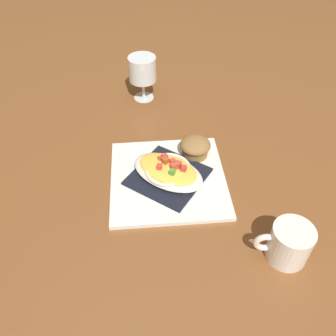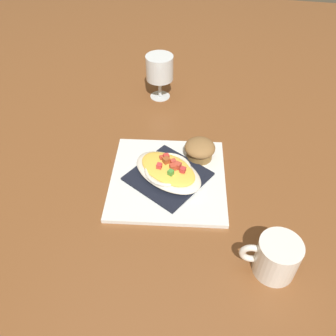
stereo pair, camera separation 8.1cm
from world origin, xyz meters
The scene contains 7 objects.
ground_plane centered at (0.00, 0.00, 0.00)m, with size 2.60×2.60×0.00m, color brown.
square_plate centered at (0.00, 0.00, 0.01)m, with size 0.27×0.27×0.01m, color white.
folded_napkin centered at (0.00, 0.00, 0.01)m, with size 0.16×0.16×0.01m, color black.
gratin_dish centered at (0.00, 0.00, 0.03)m, with size 0.18×0.21×0.04m.
muffin centered at (0.08, -0.06, 0.04)m, with size 0.08×0.08×0.05m.
coffee_mug centered at (-0.19, -0.24, 0.04)m, with size 0.08×0.11×0.08m.
stemmed_glass centered at (0.35, 0.09, 0.09)m, with size 0.08×0.08×0.13m.
Camera 2 is at (-0.57, -0.11, 0.61)m, focal length 37.59 mm.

